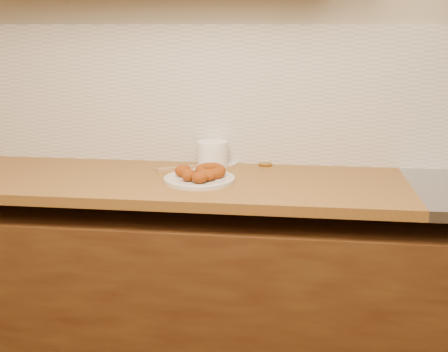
% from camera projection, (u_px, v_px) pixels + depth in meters
% --- Properties ---
extents(wall_back, '(4.00, 0.02, 2.70)m').
position_uv_depth(wall_back, '(285.00, 61.00, 2.38)').
color(wall_back, '#BDB190').
rests_on(wall_back, ground).
extents(base_cabinet, '(3.60, 0.60, 0.77)m').
position_uv_depth(base_cabinet, '(277.00, 300.00, 2.33)').
color(base_cabinet, '#583615').
rests_on(base_cabinet, floor).
extents(butcher_block, '(2.30, 0.62, 0.04)m').
position_uv_depth(butcher_block, '(120.00, 181.00, 2.29)').
color(butcher_block, olive).
rests_on(butcher_block, base_cabinet).
extents(backsplash, '(3.60, 0.02, 0.60)m').
position_uv_depth(backsplash, '(284.00, 96.00, 2.41)').
color(backsplash, beige).
rests_on(backsplash, wall_back).
extents(donut_plate, '(0.28, 0.28, 0.02)m').
position_uv_depth(donut_plate, '(199.00, 179.00, 2.20)').
color(donut_plate, beige).
rests_on(donut_plate, butcher_block).
extents(ring_donut, '(0.14, 0.14, 0.06)m').
position_uv_depth(ring_donut, '(210.00, 171.00, 2.21)').
color(ring_donut, '#95370E').
rests_on(ring_donut, donut_plate).
extents(fried_dough_chunks, '(0.19, 0.23, 0.05)m').
position_uv_depth(fried_dough_chunks, '(194.00, 173.00, 2.18)').
color(fried_dough_chunks, '#95370E').
rests_on(fried_dough_chunks, donut_plate).
extents(plastic_tub, '(0.17, 0.17, 0.11)m').
position_uv_depth(plastic_tub, '(212.00, 154.00, 2.44)').
color(plastic_tub, white).
rests_on(plastic_tub, butcher_block).
extents(tub_lid, '(0.13, 0.13, 0.01)m').
position_uv_depth(tub_lid, '(224.00, 163.00, 2.49)').
color(tub_lid, silver).
rests_on(tub_lid, butcher_block).
extents(brass_jar_lid, '(0.06, 0.06, 0.01)m').
position_uv_depth(brass_jar_lid, '(265.00, 164.00, 2.46)').
color(brass_jar_lid, '#A17428').
rests_on(brass_jar_lid, butcher_block).
extents(wooden_utensil, '(0.18, 0.11, 0.01)m').
position_uv_depth(wooden_utensil, '(179.00, 168.00, 2.38)').
color(wooden_utensil, '#A2784E').
rests_on(wooden_utensil, butcher_block).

